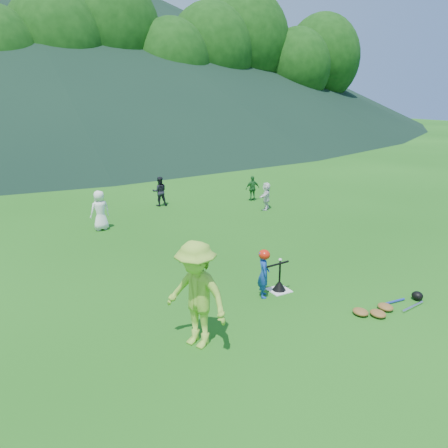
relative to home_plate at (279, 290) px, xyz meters
name	(u,v)px	position (x,y,z in m)	size (l,w,h in m)	color
ground	(279,291)	(0.00, 0.00, -0.01)	(120.00, 120.00, 0.00)	#195212
home_plate	(279,290)	(0.00, 0.00, 0.00)	(0.45, 0.45, 0.02)	silver
baseball	(280,260)	(0.00, 0.00, 0.73)	(0.08, 0.08, 0.08)	white
batter_child	(264,274)	(-0.47, -0.05, 0.51)	(0.38, 0.25, 1.04)	#173E9E
adult_coach	(196,295)	(-2.55, -1.05, 0.95)	(1.23, 0.71, 1.91)	#90C339
fielder_a	(100,210)	(-2.28, 6.50, 0.63)	(0.63, 0.41, 1.28)	white
fielder_b	(160,191)	(0.52, 8.48, 0.56)	(0.56, 0.43, 1.15)	black
fielder_c	(253,188)	(4.13, 7.43, 0.50)	(0.59, 0.25, 1.01)	#1E6427
fielder_d	(266,196)	(3.80, 5.98, 0.51)	(0.96, 0.31, 1.04)	white
batting_tee	(279,285)	(0.00, 0.00, 0.12)	(0.30, 0.30, 0.68)	black
batter_gear	(265,255)	(-0.44, -0.06, 0.93)	(0.73, 0.26, 0.41)	red
equipment_pile	(386,307)	(1.35, -1.81, 0.06)	(1.80, 0.56, 0.19)	olive
outfield_fence	(57,142)	(0.00, 28.00, 0.69)	(70.07, 0.08, 1.33)	gray
tree_line	(38,42)	(0.20, 33.83, 8.20)	(70.04, 11.40, 14.82)	#382314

